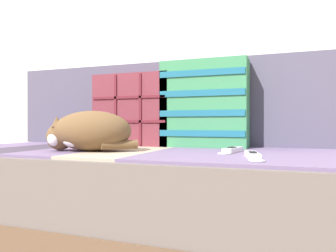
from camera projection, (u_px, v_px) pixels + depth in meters
couch at (136, 200)px, 1.42m from camera, size 1.79×0.86×0.44m
sofa_backrest at (166, 104)px, 1.75m from camera, size 1.75×0.14×0.43m
throw_pillow_quilted at (134, 110)px, 1.66m from camera, size 0.41×0.14×0.36m
throw_pillow_striped at (204, 104)px, 1.53m from camera, size 0.40×0.14×0.40m
sleeping_cat at (88, 132)px, 1.30m from camera, size 0.37×0.28×0.16m
game_remote_near at (253, 156)px, 1.02m from camera, size 0.09×0.20×0.02m
game_remote_far at (232, 150)px, 1.24m from camera, size 0.07×0.20×0.02m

